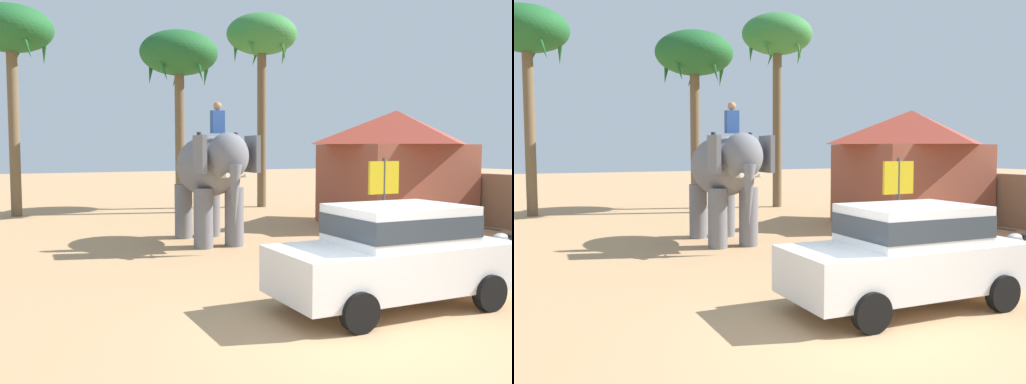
# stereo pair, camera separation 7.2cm
# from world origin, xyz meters

# --- Properties ---
(ground_plane) EXTENTS (120.00, 120.00, 0.00)m
(ground_plane) POSITION_xyz_m (0.00, 0.00, 0.00)
(ground_plane) COLOR tan
(car_sedan_foreground) EXTENTS (4.15, 1.98, 1.70)m
(car_sedan_foreground) POSITION_xyz_m (1.34, 0.86, 0.93)
(car_sedan_foreground) COLOR white
(car_sedan_foreground) RESTS_ON ground
(elephant_with_mahout) EXTENTS (1.75, 3.91, 3.88)m
(elephant_with_mahout) POSITION_xyz_m (0.96, 8.05, 1.99)
(elephant_with_mahout) COLOR slate
(elephant_with_mahout) RESTS_ON ground
(motorcycle_fourth_in_row) EXTENTS (1.80, 0.55, 0.94)m
(motorcycle_fourth_in_row) POSITION_xyz_m (5.46, 2.05, 0.46)
(motorcycle_fourth_in_row) COLOR black
(motorcycle_fourth_in_row) RESTS_ON ground
(palm_tree_behind_elephant) EXTENTS (3.20, 3.20, 8.73)m
(palm_tree_behind_elephant) POSITION_xyz_m (6.78, 16.19, 7.55)
(palm_tree_behind_elephant) COLOR brown
(palm_tree_behind_elephant) RESTS_ON ground
(palm_tree_near_hut) EXTENTS (3.20, 3.20, 8.19)m
(palm_tree_near_hut) POSITION_xyz_m (-3.54, 17.32, 7.05)
(palm_tree_near_hut) COLOR brown
(palm_tree_near_hut) RESTS_ON ground
(palm_tree_left_of_road) EXTENTS (3.20, 3.20, 7.48)m
(palm_tree_left_of_road) POSITION_xyz_m (2.67, 15.62, 6.38)
(palm_tree_left_of_road) COLOR brown
(palm_tree_left_of_road) RESTS_ON ground
(roadside_hut) EXTENTS (5.10, 4.32, 4.00)m
(roadside_hut) POSITION_xyz_m (8.39, 8.96, 2.12)
(roadside_hut) COLOR #994C38
(roadside_hut) RESTS_ON ground
(signboard_yellow) EXTENTS (1.00, 0.10, 2.40)m
(signboard_yellow) POSITION_xyz_m (5.13, 5.70, 1.69)
(signboard_yellow) COLOR #4C4C51
(signboard_yellow) RESTS_ON ground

